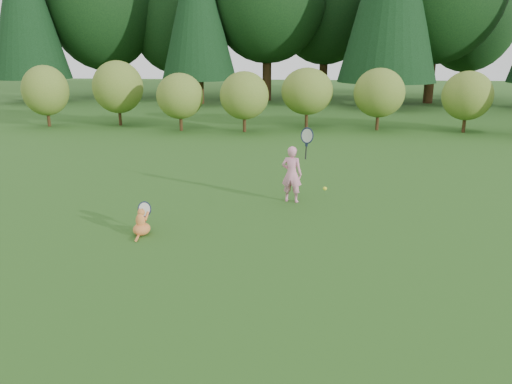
# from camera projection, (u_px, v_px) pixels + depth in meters

# --- Properties ---
(ground) EXTENTS (100.00, 100.00, 0.00)m
(ground) POSITION_uv_depth(u_px,v_px,m) (241.00, 240.00, 9.13)
(ground) COLOR #1D4B15
(ground) RESTS_ON ground
(shrub_row) EXTENTS (28.00, 3.00, 2.80)m
(shrub_row) POSITION_uv_depth(u_px,v_px,m) (280.00, 97.00, 21.18)
(shrub_row) COLOR #527223
(shrub_row) RESTS_ON ground
(child) EXTENTS (0.75, 0.48, 1.93)m
(child) POSITION_uv_depth(u_px,v_px,m) (292.00, 173.00, 11.27)
(child) COLOR pink
(child) RESTS_ON ground
(cat) EXTENTS (0.46, 0.75, 0.71)m
(cat) POSITION_uv_depth(u_px,v_px,m) (141.00, 221.00, 9.37)
(cat) COLOR #C57025
(cat) RESTS_ON ground
(tennis_ball) EXTENTS (0.07, 0.07, 0.07)m
(tennis_ball) POSITION_uv_depth(u_px,v_px,m) (325.00, 189.00, 9.65)
(tennis_ball) COLOR #CDDE1A
(tennis_ball) RESTS_ON ground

